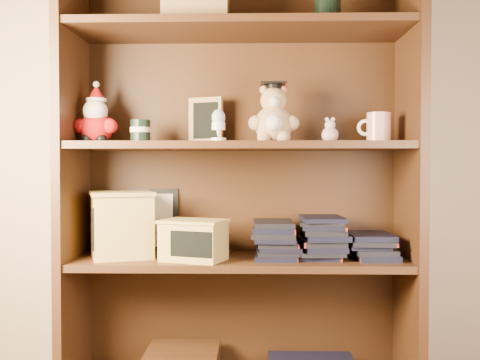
# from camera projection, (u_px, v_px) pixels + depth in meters

# --- Properties ---
(bookcase) EXTENTS (1.20, 0.35, 1.60)m
(bookcase) POSITION_uv_depth(u_px,v_px,m) (240.00, 191.00, 2.00)
(bookcase) COLOR #412412
(bookcase) RESTS_ON ground
(shelf_lower) EXTENTS (1.14, 0.33, 0.02)m
(shelf_lower) POSITION_uv_depth(u_px,v_px,m) (240.00, 261.00, 1.95)
(shelf_lower) COLOR #412412
(shelf_lower) RESTS_ON ground
(shelf_upper) EXTENTS (1.14, 0.33, 0.02)m
(shelf_upper) POSITION_uv_depth(u_px,v_px,m) (240.00, 146.00, 1.94)
(shelf_upper) COLOR #412412
(shelf_upper) RESTS_ON ground
(santa_plush) EXTENTS (0.16, 0.11, 0.22)m
(santa_plush) POSITION_uv_depth(u_px,v_px,m) (96.00, 120.00, 1.95)
(santa_plush) COLOR #A50F0F
(santa_plush) RESTS_ON shelf_upper
(teachers_tin) EXTENTS (0.07, 0.07, 0.08)m
(teachers_tin) POSITION_uv_depth(u_px,v_px,m) (140.00, 131.00, 1.95)
(teachers_tin) COLOR black
(teachers_tin) RESTS_ON shelf_upper
(chalkboard_plaque) EXTENTS (0.13, 0.10, 0.17)m
(chalkboard_plaque) POSITION_uv_depth(u_px,v_px,m) (206.00, 121.00, 2.06)
(chalkboard_plaque) COLOR #9E7547
(chalkboard_plaque) RESTS_ON shelf_upper
(egg_cup) EXTENTS (0.05, 0.05, 0.11)m
(egg_cup) POSITION_uv_depth(u_px,v_px,m) (218.00, 124.00, 1.87)
(egg_cup) COLOR white
(egg_cup) RESTS_ON shelf_upper
(grad_teddy_bear) EXTENTS (0.17, 0.15, 0.21)m
(grad_teddy_bear) POSITION_uv_depth(u_px,v_px,m) (274.00, 119.00, 1.93)
(grad_teddy_bear) COLOR tan
(grad_teddy_bear) RESTS_ON shelf_upper
(pink_figurine) EXTENTS (0.06, 0.06, 0.09)m
(pink_figurine) POSITION_uv_depth(u_px,v_px,m) (330.00, 133.00, 1.93)
(pink_figurine) COLOR #CDA09F
(pink_figurine) RESTS_ON shelf_upper
(teacher_mug) EXTENTS (0.12, 0.08, 0.10)m
(teacher_mug) POSITION_uv_depth(u_px,v_px,m) (378.00, 128.00, 1.93)
(teacher_mug) COLOR silver
(teacher_mug) RESTS_ON shelf_upper
(certificate_frame) EXTENTS (0.19, 0.05, 0.23)m
(certificate_frame) POSITION_uv_depth(u_px,v_px,m) (153.00, 220.00, 2.10)
(certificate_frame) COLOR black
(certificate_frame) RESTS_ON shelf_lower
(treats_box) EXTENTS (0.27, 0.27, 0.23)m
(treats_box) POSITION_uv_depth(u_px,v_px,m) (122.00, 224.00, 1.96)
(treats_box) COLOR tan
(treats_box) RESTS_ON shelf_lower
(pencils_box) EXTENTS (0.25, 0.21, 0.14)m
(pencils_box) POSITION_uv_depth(u_px,v_px,m) (194.00, 240.00, 1.89)
(pencils_box) COLOR tan
(pencils_box) RESTS_ON shelf_lower
(book_stack_left) EXTENTS (0.14, 0.20, 0.13)m
(book_stack_left) POSITION_uv_depth(u_px,v_px,m) (275.00, 239.00, 1.95)
(book_stack_left) COLOR black
(book_stack_left) RESTS_ON shelf_lower
(book_stack_mid) EXTENTS (0.14, 0.20, 0.14)m
(book_stack_mid) POSITION_uv_depth(u_px,v_px,m) (322.00, 237.00, 1.94)
(book_stack_mid) COLOR black
(book_stack_mid) RESTS_ON shelf_lower
(book_stack_right) EXTENTS (0.14, 0.20, 0.08)m
(book_stack_right) POSITION_uv_depth(u_px,v_px,m) (371.00, 246.00, 1.94)
(book_stack_right) COLOR black
(book_stack_right) RESTS_ON shelf_lower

